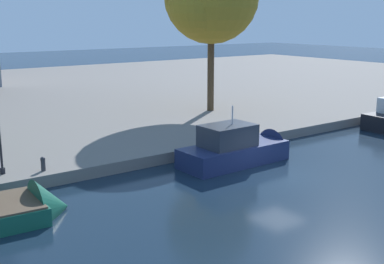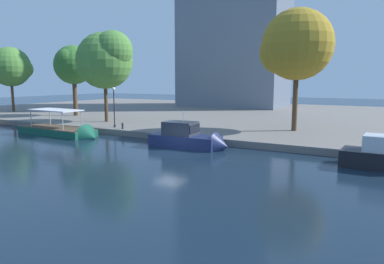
% 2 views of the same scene
% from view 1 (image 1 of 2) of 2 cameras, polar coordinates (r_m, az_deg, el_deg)
% --- Properties ---
extents(ground_plane, '(220.00, 220.00, 0.00)m').
position_cam_1_polar(ground_plane, '(27.20, 9.82, -4.96)').
color(ground_plane, '#142333').
extents(dock_promenade, '(120.00, 55.00, 0.66)m').
position_cam_1_polar(dock_promenade, '(54.70, -15.73, 4.07)').
color(dock_promenade, slate).
rests_on(dock_promenade, ground_plane).
extents(motor_yacht_2, '(7.68, 2.73, 4.26)m').
position_cam_1_polar(motor_yacht_2, '(29.31, 5.66, -2.10)').
color(motor_yacht_2, navy).
rests_on(motor_yacht_2, ground_plane).
extents(mooring_bollard_0, '(0.25, 0.25, 0.74)m').
position_cam_1_polar(mooring_bollard_0, '(26.45, -16.71, -3.46)').
color(mooring_bollard_0, '#2D2D33').
rests_on(mooring_bollard_0, dock_promenade).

